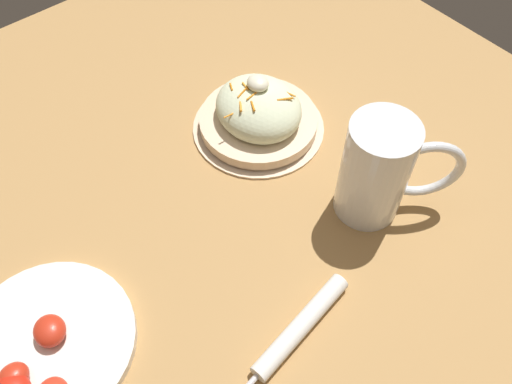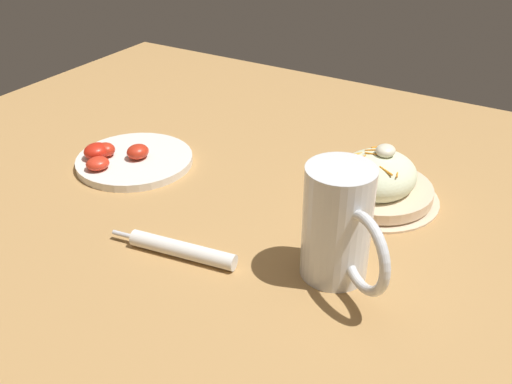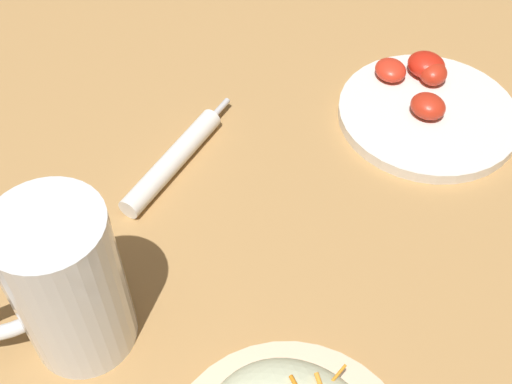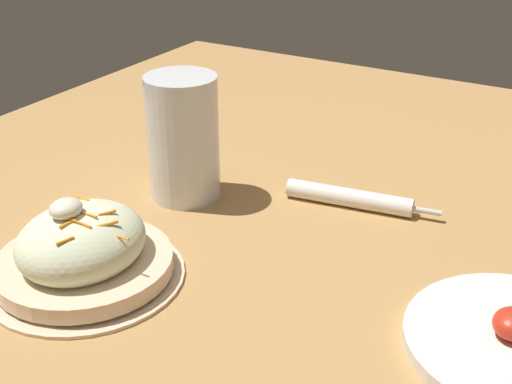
# 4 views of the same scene
# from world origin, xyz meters

# --- Properties ---
(ground_plane) EXTENTS (1.43, 1.43, 0.00)m
(ground_plane) POSITION_xyz_m (0.00, 0.00, 0.00)
(ground_plane) COLOR #B2844C
(salad_plate) EXTENTS (0.22, 0.22, 0.10)m
(salad_plate) POSITION_xyz_m (0.19, -0.23, 0.03)
(salad_plate) COLOR beige
(salad_plate) RESTS_ON ground_plane
(beer_mug) EXTENTS (0.13, 0.15, 0.17)m
(beer_mug) POSITION_xyz_m (-0.03, -0.26, 0.07)
(beer_mug) COLOR white
(beer_mug) RESTS_ON ground_plane
(napkin_roll) EXTENTS (0.05, 0.20, 0.02)m
(napkin_roll) POSITION_xyz_m (-0.11, -0.05, 0.01)
(napkin_roll) COLOR white
(napkin_roll) RESTS_ON ground_plane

